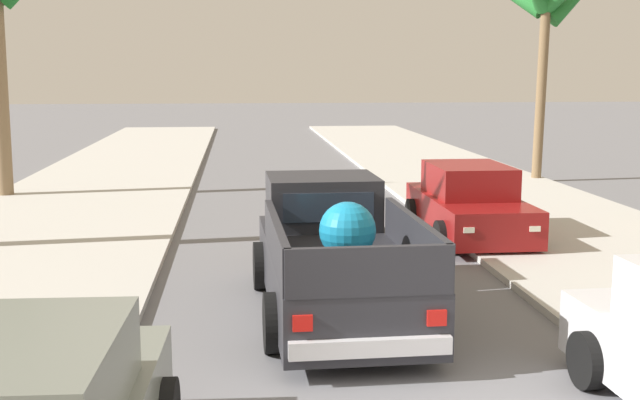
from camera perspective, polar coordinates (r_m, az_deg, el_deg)
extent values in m
cube|color=beige|center=(19.01, -18.05, -1.49)|extent=(5.30, 60.00, 0.12)
cube|color=beige|center=(19.83, 14.75, -0.91)|extent=(5.30, 60.00, 0.12)
cube|color=silver|center=(18.78, -14.33, -1.47)|extent=(0.16, 60.00, 0.10)
cube|color=silver|center=(19.43, 11.30, -1.01)|extent=(0.16, 60.00, 0.10)
cube|color=#28282D|center=(11.32, 1.19, -5.34)|extent=(2.04, 5.14, 0.80)
cube|color=#28282D|center=(12.70, 0.15, -0.04)|extent=(1.75, 1.54, 0.80)
cube|color=#283342|center=(11.96, 0.62, -0.53)|extent=(1.38, 0.09, 0.44)
cube|color=#283342|center=(13.44, -0.26, 0.56)|extent=(1.46, 0.09, 0.48)
cube|color=#28282D|center=(10.23, -3.15, -3.02)|extent=(0.18, 3.30, 0.56)
cube|color=#28282D|center=(10.51, 6.80, -2.74)|extent=(0.18, 3.30, 0.56)
cube|color=#28282D|center=(8.75, 3.60, -5.13)|extent=(1.88, 0.14, 0.56)
cube|color=silver|center=(8.91, 3.65, -10.52)|extent=(1.83, 0.16, 0.20)
cylinder|color=black|center=(12.75, -4.19, -4.71)|extent=(0.28, 0.77, 0.76)
cylinder|color=black|center=(13.00, 4.49, -4.45)|extent=(0.28, 0.77, 0.76)
cylinder|color=black|center=(9.94, -3.29, -8.77)|extent=(0.28, 0.77, 0.76)
cylinder|color=black|center=(10.25, 7.82, -8.28)|extent=(0.28, 0.77, 0.76)
cube|color=red|center=(8.74, -1.25, -8.82)|extent=(0.22, 0.05, 0.18)
cube|color=red|center=(9.01, 8.37, -8.37)|extent=(0.22, 0.05, 0.18)
sphere|color=#198CBF|center=(10.47, 1.99, -2.18)|extent=(0.76, 0.76, 0.76)
cube|color=maroon|center=(16.77, 10.62, -0.92)|extent=(1.76, 4.20, 0.72)
cube|color=maroon|center=(16.76, 10.59, 1.43)|extent=(1.52, 2.10, 0.64)
cube|color=#283342|center=(15.85, 11.57, 0.88)|extent=(1.37, 0.08, 0.52)
cube|color=#283342|center=(17.69, 9.71, 1.79)|extent=(1.34, 0.08, 0.50)
cylinder|color=black|center=(15.89, 15.04, -2.44)|extent=(0.22, 0.64, 0.64)
cylinder|color=black|center=(15.34, 8.72, -2.63)|extent=(0.22, 0.64, 0.64)
cylinder|color=black|center=(18.30, 12.17, -0.81)|extent=(0.22, 0.64, 0.64)
cylinder|color=black|center=(17.83, 6.64, -0.93)|extent=(0.22, 0.64, 0.64)
cube|color=red|center=(18.93, 10.68, 0.56)|extent=(0.20, 0.04, 0.12)
cube|color=white|center=(14.99, 15.15, -2.01)|extent=(0.20, 0.04, 0.10)
cube|color=red|center=(18.61, 6.94, 0.51)|extent=(0.20, 0.04, 0.12)
cube|color=white|center=(14.60, 10.63, -2.14)|extent=(0.20, 0.04, 0.10)
cube|color=slate|center=(6.36, -21.19, -11.98)|extent=(1.59, 2.15, 0.64)
cube|color=#283342|center=(7.24, -18.89, -9.42)|extent=(1.37, 0.13, 0.52)
cube|color=white|center=(8.72, -20.54, -10.39)|extent=(0.20, 0.05, 0.10)
cube|color=white|center=(8.45, -12.37, -10.63)|extent=(0.20, 0.05, 0.10)
cylinder|color=black|center=(9.35, 18.65, -10.83)|extent=(0.24, 0.65, 0.64)
cube|color=red|center=(10.05, 18.08, -7.44)|extent=(0.20, 0.05, 0.12)
cylinder|color=brown|center=(25.68, 15.59, 7.98)|extent=(0.30, 0.53, 6.07)
cone|color=#23702D|center=(26.13, 17.75, 13.48)|extent=(1.78, 0.60, 1.61)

